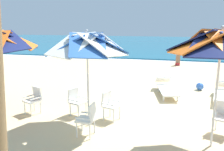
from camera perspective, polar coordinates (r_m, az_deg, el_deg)
ground_plane at (r=8.57m, az=18.94°, el=-7.43°), size 80.00×80.00×0.00m
sea at (r=36.81m, az=16.24°, el=7.73°), size 80.00×36.00×0.10m
surf_foam at (r=18.63m, az=17.02°, el=3.29°), size 80.00×0.70×0.01m
beach_umbrella_0 at (r=5.53m, az=25.46°, el=7.24°), size 2.31×2.31×2.81m
plastic_chair_0 at (r=6.77m, az=25.88°, el=-8.90°), size 0.57×0.59×0.87m
beach_umbrella_1 at (r=6.33m, az=-6.21°, el=7.71°), size 2.35×2.35×2.70m
plastic_chair_1 at (r=7.38m, az=-8.83°, el=-6.00°), size 0.58×0.56×0.87m
plastic_chair_2 at (r=6.00m, az=-5.96°, el=-10.37°), size 0.47×0.44×0.87m
plastic_chair_3 at (r=6.95m, az=-0.55°, el=-7.02°), size 0.58×0.55×0.87m
plastic_chair_4 at (r=7.85m, az=-18.79°, el=-5.40°), size 0.58×0.60×0.87m
sun_lounger_0 at (r=9.69m, az=25.90°, el=-3.97°), size 0.98×2.22×0.62m
sun_lounger_1 at (r=9.71m, az=13.38°, el=-2.99°), size 1.07×2.23×0.62m
beach_ball at (r=10.83m, az=20.95°, el=-2.54°), size 0.33×0.33×0.33m
beachgoer_seated at (r=16.97m, az=15.99°, el=3.47°), size 0.30×0.93×0.92m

